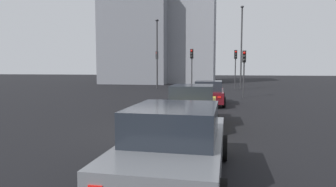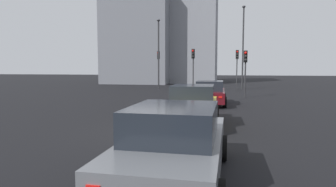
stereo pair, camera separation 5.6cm
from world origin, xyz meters
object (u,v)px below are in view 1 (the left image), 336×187
object	(u,v)px
car_yellow_left_second	(193,106)
traffic_light_near_right	(236,61)
car_grey_left_third	(176,144)
street_lamp_kerbside	(157,48)
street_lamp_far	(242,42)
car_maroon_left_lead	(209,93)
traffic_light_far_right	(157,62)
traffic_light_far_left	(244,64)
traffic_light_near_left	(192,61)

from	to	relation	value
car_yellow_left_second	traffic_light_near_right	xyz separation A→B (m)	(19.39, -2.46, 2.19)
car_grey_left_third	street_lamp_kerbside	xyz separation A→B (m)	(24.84, 6.01, 3.62)
traffic_light_near_right	street_lamp_far	size ratio (longest dim) A/B	0.47
car_maroon_left_lead	car_yellow_left_second	xyz separation A→B (m)	(-6.81, 0.33, 0.05)
traffic_light_far_right	street_lamp_kerbside	size ratio (longest dim) A/B	0.57
car_grey_left_third	street_lamp_far	xyz separation A→B (m)	(26.42, -2.83, 4.33)
car_yellow_left_second	street_lamp_far	xyz separation A→B (m)	(20.52, -3.08, 4.31)
car_grey_left_third	traffic_light_near_right	xyz separation A→B (m)	(25.28, -2.21, 2.21)
car_maroon_left_lead	traffic_light_far_left	size ratio (longest dim) A/B	1.26
traffic_light_far_left	traffic_light_near_right	bearing A→B (deg)	-173.12
car_maroon_left_lead	traffic_light_near_right	distance (m)	12.95
traffic_light_near_right	traffic_light_far_left	bearing A→B (deg)	-3.43
street_lamp_far	traffic_light_near_right	bearing A→B (deg)	151.31
street_lamp_far	traffic_light_near_left	bearing A→B (deg)	132.54
car_maroon_left_lead	car_grey_left_third	distance (m)	12.70
car_yellow_left_second	traffic_light_far_left	xyz separation A→B (m)	(11.40, -2.77, 1.83)
car_maroon_left_lead	street_lamp_far	bearing A→B (deg)	-12.18
traffic_light_near_left	traffic_light_far_left	bearing A→B (deg)	49.23
street_lamp_far	car_grey_left_third	bearing A→B (deg)	173.88
street_lamp_kerbside	street_lamp_far	world-z (taller)	street_lamp_far
traffic_light_near_left	car_yellow_left_second	bearing A→B (deg)	11.58
street_lamp_far	car_maroon_left_lead	bearing A→B (deg)	168.65
traffic_light_near_right	traffic_light_far_left	size ratio (longest dim) A/B	1.14
traffic_light_near_left	street_lamp_kerbside	xyz separation A→B (m)	(2.85, 4.02, 1.44)
street_lamp_kerbside	street_lamp_far	size ratio (longest dim) A/B	0.85
traffic_light_far_right	street_lamp_kerbside	world-z (taller)	street_lamp_kerbside
traffic_light_far_left	street_lamp_far	distance (m)	9.46
traffic_light_near_left	traffic_light_far_right	size ratio (longest dim) A/B	0.97
car_maroon_left_lead	traffic_light_far_right	distance (m)	16.66
car_maroon_left_lead	street_lamp_far	distance (m)	14.65
street_lamp_far	car_yellow_left_second	bearing A→B (deg)	171.45
traffic_light_far_right	street_lamp_kerbside	bearing A→B (deg)	11.70
traffic_light_far_right	street_lamp_far	bearing A→B (deg)	80.60
car_grey_left_third	traffic_light_far_right	world-z (taller)	traffic_light_far_right
traffic_light_near_right	street_lamp_far	world-z (taller)	street_lamp_far
car_yellow_left_second	street_lamp_kerbside	xyz separation A→B (m)	(18.95, 5.76, 3.60)
traffic_light_near_left	street_lamp_far	world-z (taller)	street_lamp_far
car_maroon_left_lead	traffic_light_far_right	size ratio (longest dim) A/B	1.08
traffic_light_far_left	traffic_light_far_right	world-z (taller)	traffic_light_far_right
traffic_light_near_left	street_lamp_far	distance (m)	6.89
traffic_light_far_left	traffic_light_far_right	distance (m)	13.94
traffic_light_near_left	traffic_light_near_right	bearing A→B (deg)	133.47
car_yellow_left_second	car_grey_left_third	bearing A→B (deg)	-178.77
traffic_light_far_right	street_lamp_far	world-z (taller)	street_lamp_far
car_yellow_left_second	traffic_light_near_right	distance (m)	19.66
car_grey_left_third	traffic_light_far_left	xyz separation A→B (m)	(17.29, -2.52, 1.85)
traffic_light_far_left	car_maroon_left_lead	bearing A→B (deg)	-23.34
traffic_light_far_left	street_lamp_kerbside	size ratio (longest dim) A/B	0.49
traffic_light_far_right	traffic_light_far_left	bearing A→B (deg)	39.93
car_grey_left_third	traffic_light_far_left	distance (m)	17.57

